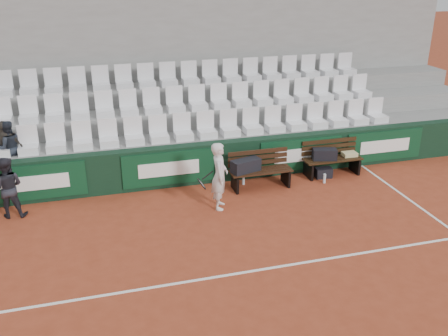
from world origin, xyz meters
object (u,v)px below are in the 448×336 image
at_px(sports_bag_ground, 323,173).
at_px(spectator_b, 3,128).
at_px(sports_bag_left, 246,166).
at_px(ball_kid, 8,187).
at_px(bench_right, 332,167).
at_px(water_bottle_far, 324,178).
at_px(sports_bag_right, 325,154).
at_px(water_bottle_near, 243,180).
at_px(bench_left, 261,179).
at_px(spectator_c, 6,128).
at_px(tennis_player, 219,176).

height_order(sports_bag_ground, spectator_b, spectator_b).
xyz_separation_m(sports_bag_left, ball_kid, (-5.26, 0.04, 0.07)).
height_order(bench_right, water_bottle_far, bench_right).
bearing_deg(ball_kid, sports_bag_right, -172.05).
xyz_separation_m(sports_bag_right, water_bottle_near, (-2.12, 0.04, -0.47)).
distance_m(sports_bag_ground, water_bottle_near, 2.08).
bearing_deg(ball_kid, bench_right, -172.04).
xyz_separation_m(bench_left, sports_bag_left, (-0.38, 0.02, 0.38)).
bearing_deg(ball_kid, water_bottle_near, -171.15).
bearing_deg(water_bottle_near, bench_left, -36.55).
distance_m(bench_right, spectator_c, 7.84).
bearing_deg(bench_left, spectator_b, 168.14).
relative_size(sports_bag_left, water_bottle_far, 2.92).
bearing_deg(water_bottle_far, sports_bag_left, 173.89).
xyz_separation_m(water_bottle_far, ball_kid, (-7.23, 0.25, 0.55)).
distance_m(bench_left, water_bottle_far, 1.62).
bearing_deg(sports_bag_right, ball_kid, -178.70).
bearing_deg(ball_kid, tennis_player, 176.17).
bearing_deg(tennis_player, sports_bag_left, 42.25).
distance_m(sports_bag_left, spectator_c, 5.50).
bearing_deg(spectator_b, water_bottle_near, -178.43).
relative_size(sports_bag_left, tennis_player, 0.46).
distance_m(bench_left, spectator_c, 5.94).
relative_size(water_bottle_near, ball_kid, 0.18).
bearing_deg(spectator_b, sports_bag_ground, -176.62).
distance_m(bench_left, sports_bag_left, 0.53).
xyz_separation_m(sports_bag_right, spectator_b, (-7.47, 0.97, 1.03)).
relative_size(sports_bag_right, sports_bag_ground, 1.42).
xyz_separation_m(sports_bag_left, sports_bag_ground, (2.10, 0.12, -0.47)).
height_order(sports_bag_left, sports_bag_right, sports_bag_left).
distance_m(sports_bag_right, tennis_player, 3.16).
height_order(sports_bag_left, ball_kid, ball_kid).
xyz_separation_m(bench_right, tennis_player, (-3.24, -0.99, 0.53)).
bearing_deg(sports_bag_left, ball_kid, 179.60).
height_order(bench_right, sports_bag_ground, bench_right).
height_order(tennis_player, spectator_c, spectator_c).
bearing_deg(tennis_player, spectator_b, 156.38).
distance_m(bench_left, spectator_b, 5.99).
relative_size(sports_bag_ground, water_bottle_near, 1.73).
bearing_deg(water_bottle_near, spectator_b, 170.07).
bearing_deg(bench_left, sports_bag_right, 7.25).
xyz_separation_m(sports_bag_left, water_bottle_far, (1.98, -0.21, -0.48)).
xyz_separation_m(bench_left, sports_bag_right, (1.77, 0.22, 0.36)).
relative_size(spectator_b, spectator_c, 1.00).
bearing_deg(sports_bag_right, sports_bag_ground, -113.84).
bearing_deg(ball_kid, sports_bag_left, -173.74).
bearing_deg(spectator_b, water_bottle_far, -179.26).
bearing_deg(sports_bag_right, sports_bag_left, -174.57).
bearing_deg(bench_left, water_bottle_near, 143.45).
distance_m(bench_right, sports_bag_ground, 0.31).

